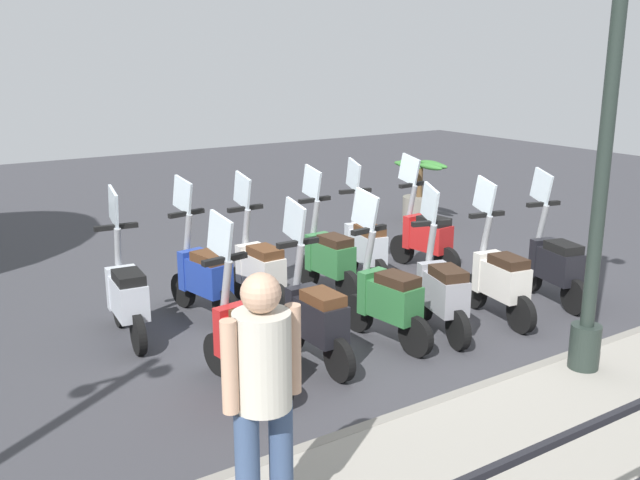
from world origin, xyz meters
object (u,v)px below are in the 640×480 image
(scooter_far_5, at_px, (127,295))
(pedestrian_distant, at_px, (263,388))
(lamp_post_near, at_px, (605,152))
(scooter_near_3, at_px, (387,298))
(scooter_far_1, at_px, (364,245))
(scooter_far_2, at_px, (328,256))
(potted_palm, at_px, (419,197))
(scooter_near_2, at_px, (441,290))
(scooter_far_3, at_px, (259,268))
(scooter_near_0, at_px, (554,263))
(scooter_near_4, at_px, (314,317))
(scooter_near_5, at_px, (246,338))
(scooter_far_4, at_px, (203,275))
(scooter_far_0, at_px, (425,235))
(scooter_near_1, at_px, (499,278))

(scooter_far_5, bearing_deg, pedestrian_distant, 179.22)
(lamp_post_near, relative_size, scooter_near_3, 2.81)
(scooter_far_1, relative_size, scooter_far_2, 1.00)
(potted_palm, xyz_separation_m, scooter_near_2, (-3.95, 3.15, 0.04))
(lamp_post_near, bearing_deg, scooter_far_3, 24.49)
(pedestrian_distant, height_order, scooter_far_3, pedestrian_distant)
(scooter_near_0, height_order, scooter_far_1, same)
(scooter_near_4, height_order, scooter_near_5, same)
(scooter_far_2, distance_m, scooter_far_5, 2.48)
(scooter_far_4, bearing_deg, scooter_near_2, -145.05)
(scooter_near_4, distance_m, scooter_far_2, 2.01)
(scooter_far_5, bearing_deg, scooter_far_2, -83.34)
(lamp_post_near, bearing_deg, scooter_far_0, -18.16)
(pedestrian_distant, xyz_separation_m, scooter_far_3, (3.67, -1.97, -0.60))
(scooter_near_4, relative_size, scooter_far_4, 1.00)
(scooter_near_5, distance_m, scooter_far_0, 4.07)
(scooter_near_5, bearing_deg, scooter_far_4, -21.76)
(scooter_near_4, relative_size, scooter_far_5, 1.00)
(scooter_near_0, bearing_deg, scooter_far_3, 73.45)
(scooter_far_5, bearing_deg, scooter_far_1, -80.27)
(scooter_near_2, distance_m, scooter_far_3, 2.08)
(pedestrian_distant, relative_size, scooter_far_3, 1.03)
(lamp_post_near, xyz_separation_m, scooter_near_4, (1.63, 1.78, -1.58))
(lamp_post_near, bearing_deg, scooter_far_1, -2.11)
(scooter_near_4, bearing_deg, scooter_near_2, -93.68)
(scooter_far_2, relative_size, scooter_far_5, 1.00)
(scooter_near_3, bearing_deg, scooter_far_5, 48.44)
(scooter_far_4, bearing_deg, scooter_near_5, 156.56)
(lamp_post_near, distance_m, scooter_far_5, 4.67)
(pedestrian_distant, xyz_separation_m, scooter_far_0, (3.76, -4.54, -0.60))
(scooter_far_1, bearing_deg, scooter_near_3, 159.45)
(scooter_near_1, distance_m, scooter_far_4, 3.23)
(scooter_near_0, relative_size, scooter_far_5, 1.00)
(scooter_near_0, distance_m, scooter_near_4, 3.26)
(potted_palm, height_order, scooter_near_1, scooter_near_1)
(scooter_near_2, bearing_deg, scooter_far_3, 51.36)
(scooter_near_2, bearing_deg, scooter_near_1, -76.72)
(scooter_near_2, relative_size, scooter_far_0, 1.00)
(pedestrian_distant, distance_m, scooter_far_0, 5.93)
(scooter_far_0, xyz_separation_m, scooter_far_3, (-0.09, 2.57, 0.00))
(lamp_post_near, xyz_separation_m, potted_palm, (5.49, -2.87, -1.62))
(scooter_near_3, xyz_separation_m, scooter_near_4, (-0.03, 0.88, 0.00))
(potted_palm, relative_size, scooter_far_3, 0.69)
(scooter_near_1, xyz_separation_m, scooter_near_2, (0.04, 0.81, 0.00))
(scooter_near_4, relative_size, scooter_near_5, 1.00)
(scooter_far_3, bearing_deg, scooter_near_2, -146.50)
(lamp_post_near, height_order, scooter_far_3, lamp_post_near)
(scooter_near_2, distance_m, scooter_far_1, 1.89)
(scooter_near_4, bearing_deg, scooter_far_5, 38.34)
(pedestrian_distant, relative_size, scooter_far_1, 1.03)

